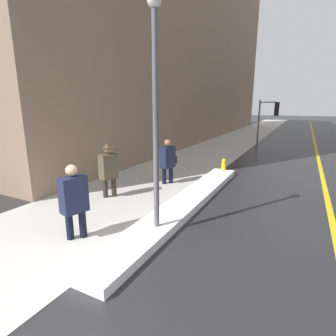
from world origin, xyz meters
name	(u,v)px	position (x,y,z in m)	size (l,w,h in m)	color
ground_plane	(82,279)	(0.00, 0.00, 0.00)	(160.00, 160.00, 0.00)	#232326
sidewalk_slab	(220,147)	(-2.00, 15.00, 0.01)	(4.00, 80.00, 0.01)	#B2AFA8
road_centre_stripe	(317,155)	(4.00, 15.00, 0.00)	(0.16, 80.00, 0.00)	gold
snow_bank_curb	(186,202)	(0.26, 3.90, 0.10)	(0.88, 8.27, 0.20)	white
building_facade_left	(185,23)	(-7.00, 20.00, 9.79)	(6.00, 36.00, 19.59)	#846B56
lamp_post	(155,102)	(0.35, 1.98, 2.95)	(0.28, 0.28, 4.94)	#515156
traffic_light_near	(270,114)	(0.95, 16.69, 2.32)	(1.31, 0.38, 3.24)	#515156
pedestrian_in_glasses	(74,199)	(-1.13, 1.00, 0.93)	(0.46, 0.61, 1.68)	black
pedestrian_in_fedora	(109,168)	(-2.23, 3.47, 0.96)	(0.46, 0.61, 1.76)	#2A241B
pedestrian_with_shoulder_bag	(168,160)	(-1.26, 5.65, 0.92)	(0.46, 0.78, 1.67)	black
fire_hydrant	(224,167)	(0.26, 7.85, 0.35)	(0.20, 0.20, 0.70)	gold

